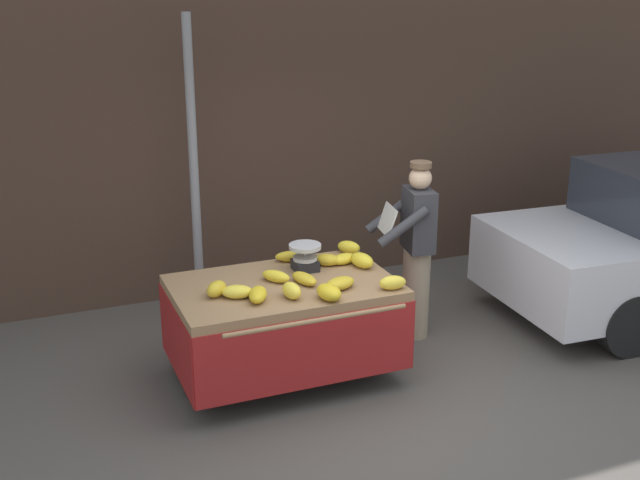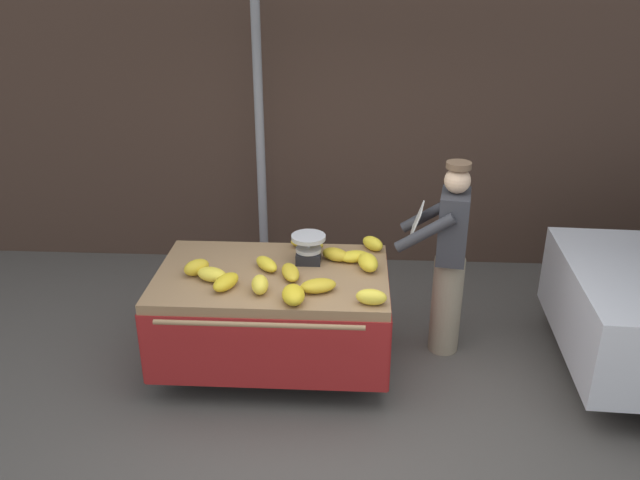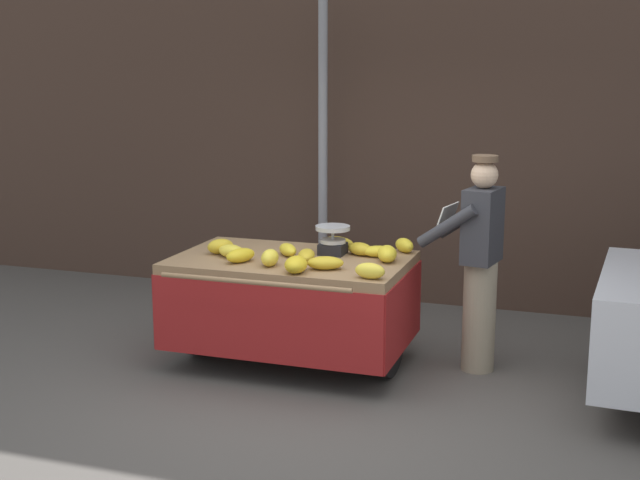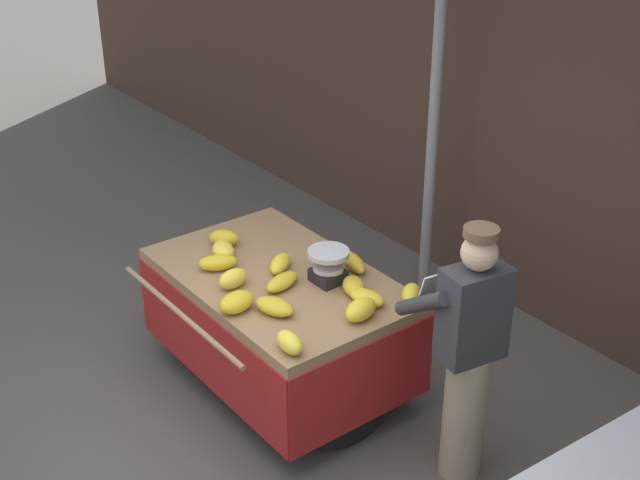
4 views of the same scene
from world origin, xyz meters
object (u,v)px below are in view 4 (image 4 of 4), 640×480
(weighing_scale, at_px, (328,266))
(banana_bunch_4, at_px, (290,342))
(banana_bunch_12, at_px, (282,282))
(banana_bunch_6, at_px, (361,309))
(banana_bunch_5, at_px, (218,263))
(banana_bunch_9, at_px, (367,298))
(banana_bunch_2, at_px, (275,306))
(banana_bunch_0, at_px, (280,264))
(banana_bunch_3, at_px, (354,286))
(banana_bunch_1, at_px, (233,279))
(banana_bunch_11, at_px, (237,302))
(street_pole, at_px, (433,125))
(banana_cart, at_px, (279,303))
(banana_bunch_8, at_px, (354,262))
(banana_bunch_7, at_px, (411,294))
(banana_bunch_13, at_px, (224,238))
(vendor_person, at_px, (468,355))
(banana_bunch_10, at_px, (223,250))

(weighing_scale, distance_m, banana_bunch_4, 0.85)
(banana_bunch_4, xyz_separation_m, banana_bunch_12, (-0.62, 0.39, -0.01))
(banana_bunch_6, bearing_deg, banana_bunch_5, -160.56)
(banana_bunch_9, bearing_deg, banana_bunch_2, -116.53)
(banana_bunch_5, relative_size, banana_bunch_9, 1.07)
(banana_bunch_0, distance_m, banana_bunch_3, 0.58)
(banana_bunch_1, height_order, banana_bunch_2, banana_bunch_1)
(banana_bunch_9, bearing_deg, banana_bunch_1, -140.88)
(weighing_scale, bearing_deg, banana_bunch_9, 3.24)
(banana_bunch_0, relative_size, banana_bunch_11, 1.05)
(street_pole, distance_m, banana_bunch_9, 1.85)
(banana_bunch_6, bearing_deg, banana_bunch_0, -176.92)
(banana_cart, distance_m, banana_bunch_12, 0.32)
(banana_bunch_2, relative_size, banana_bunch_12, 0.95)
(street_pole, relative_size, banana_bunch_8, 10.12)
(weighing_scale, relative_size, banana_bunch_12, 0.97)
(banana_cart, height_order, banana_bunch_0, banana_bunch_0)
(banana_bunch_2, distance_m, banana_bunch_3, 0.56)
(banana_bunch_7, bearing_deg, banana_bunch_13, -158.73)
(banana_bunch_8, distance_m, banana_bunch_9, 0.47)
(banana_bunch_6, xyz_separation_m, banana_bunch_12, (-0.60, -0.17, -0.02))
(banana_bunch_4, bearing_deg, vendor_person, 51.05)
(street_pole, relative_size, banana_bunch_11, 11.92)
(weighing_scale, relative_size, banana_bunch_4, 1.24)
(banana_bunch_8, relative_size, banana_bunch_11, 1.18)
(weighing_scale, xyz_separation_m, banana_bunch_2, (0.11, -0.51, -0.07))
(banana_cart, height_order, banana_bunch_13, banana_bunch_13)
(banana_bunch_7, xyz_separation_m, banana_bunch_10, (-1.25, -0.64, -0.01))
(banana_bunch_1, bearing_deg, banana_bunch_3, 47.10)
(banana_bunch_8, bearing_deg, banana_bunch_0, -125.25)
(banana_bunch_7, bearing_deg, banana_bunch_5, -145.74)
(banana_cart, relative_size, banana_bunch_7, 8.58)
(banana_bunch_11, bearing_deg, banana_bunch_0, 116.85)
(banana_bunch_9, xyz_separation_m, banana_bunch_13, (-1.24, -0.30, 0.02))
(banana_cart, xyz_separation_m, weighing_scale, (0.28, 0.22, 0.34))
(banana_bunch_1, relative_size, banana_bunch_13, 0.99)
(banana_bunch_4, distance_m, banana_bunch_6, 0.56)
(banana_bunch_11, bearing_deg, vendor_person, 33.87)
(banana_bunch_5, bearing_deg, street_pole, 90.00)
(banana_bunch_0, xyz_separation_m, banana_bunch_6, (0.81, 0.04, 0.02))
(banana_cart, distance_m, banana_bunch_9, 0.74)
(banana_bunch_3, xyz_separation_m, banana_bunch_12, (-0.34, -0.33, -0.01))
(weighing_scale, distance_m, banana_bunch_6, 0.50)
(banana_bunch_7, height_order, vendor_person, vendor_person)
(banana_bunch_2, xyz_separation_m, vendor_person, (1.05, 0.65, -0.06))
(banana_bunch_6, xyz_separation_m, banana_bunch_7, (0.05, 0.38, -0.01))
(banana_bunch_1, bearing_deg, banana_bunch_11, -27.73)
(banana_cart, distance_m, banana_bunch_1, 0.44)
(banana_bunch_6, relative_size, banana_bunch_7, 1.17)
(banana_bunch_5, bearing_deg, weighing_scale, 40.33)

